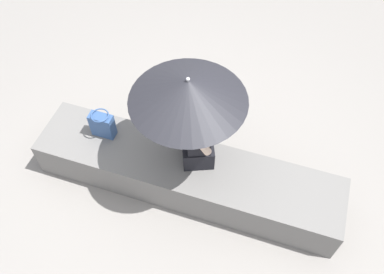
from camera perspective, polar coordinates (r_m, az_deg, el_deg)
name	(u,v)px	position (r m, az deg, el deg)	size (l,w,h in m)	color
ground_plane	(187,185)	(4.12, -0.72, -6.75)	(14.00, 14.00, 0.00)	gray
stone_bench	(187,175)	(3.95, -0.75, -5.30)	(2.94, 0.62, 0.41)	slate
person_seated	(198,130)	(3.51, 0.84, 0.95)	(0.39, 0.51, 0.90)	black
parasol	(188,91)	(3.09, -0.53, 6.54)	(0.95, 0.95, 1.05)	#B7B7BC
handbag_black	(102,125)	(3.96, -12.49, 1.70)	(0.23, 0.17, 0.28)	#335184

